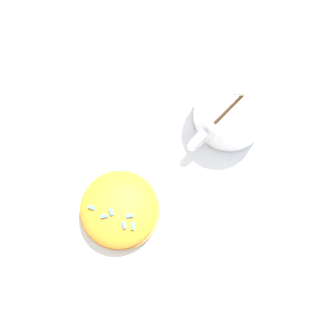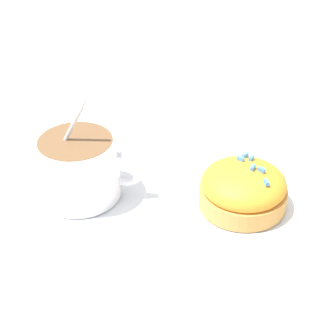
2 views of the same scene
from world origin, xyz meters
name	(u,v)px [view 1 (image 1 of 2)]	position (x,y,z in m)	size (l,w,h in m)	color
ground_plane	(174,163)	(0.00, 0.00, 0.00)	(3.00, 3.00, 0.00)	#C6B793
paper_napkin	(174,163)	(0.00, 0.00, 0.00)	(0.29, 0.28, 0.00)	white
coffee_cup	(232,109)	(0.08, 0.01, 0.04)	(0.11, 0.08, 0.11)	white
frosted_pastry	(120,210)	(-0.08, -0.01, 0.02)	(0.09, 0.09, 0.05)	#D19347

